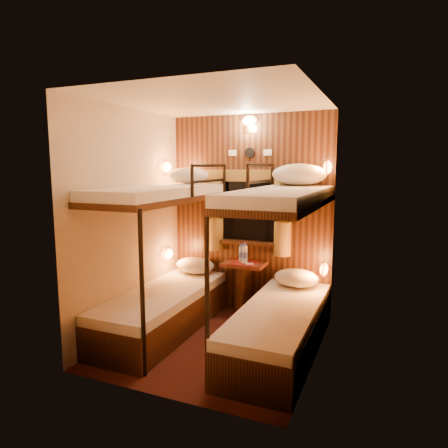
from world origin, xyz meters
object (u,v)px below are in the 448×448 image
at_px(bunk_left, 163,281).
at_px(bottle_right, 245,254).
at_px(table, 244,281).
at_px(bottle_left, 241,254).
at_px(bunk_right, 280,296).

xyz_separation_m(bunk_left, bottle_right, (0.65, 0.79, 0.19)).
relative_size(table, bottle_left, 3.08).
relative_size(bunk_left, bottle_right, 8.05).
xyz_separation_m(table, bottle_left, (-0.05, 0.03, 0.33)).
bearing_deg(table, bottle_left, 146.24).
height_order(bottle_left, bottle_right, bottle_right).
bearing_deg(bunk_right, bottle_right, 129.13).
bearing_deg(bottle_left, bunk_left, -126.28).
distance_m(bunk_left, bottle_left, 1.03).
relative_size(bunk_right, table, 2.90).
bearing_deg(bottle_left, bottle_right, -21.82).
relative_size(bottle_left, bottle_right, 0.90).
xyz_separation_m(bunk_right, table, (-0.65, 0.78, -0.14)).
distance_m(table, bottle_left, 0.33).
bearing_deg(bunk_left, bunk_right, 0.00).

